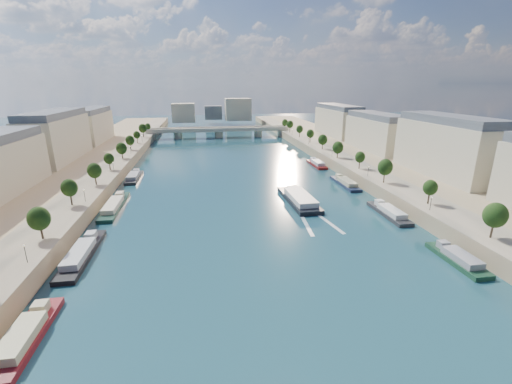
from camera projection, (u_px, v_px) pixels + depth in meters
name	position (u px, v px, depth m)	size (l,w,h in m)	color
ground	(237.00, 184.00, 148.34)	(700.00, 700.00, 0.00)	#0B2831
quay_left	(58.00, 186.00, 136.59)	(44.00, 520.00, 5.00)	#9E8460
quay_right	(391.00, 172.00, 158.59)	(44.00, 520.00, 5.00)	#9E8460
pave_left	(97.00, 178.00, 138.10)	(14.00, 520.00, 0.10)	gray
pave_right	(361.00, 168.00, 155.52)	(14.00, 520.00, 0.10)	gray
trees_left	(101.00, 164.00, 138.65)	(4.80, 268.80, 8.26)	#382B1E
trees_right	(349.00, 152.00, 162.98)	(4.80, 268.80, 8.26)	#382B1E
lamps_left	(101.00, 178.00, 128.56)	(0.36, 200.36, 4.28)	black
lamps_right	(348.00, 160.00, 158.71)	(0.36, 200.36, 4.28)	black
buildings_left	(29.00, 147.00, 141.66)	(16.00, 226.00, 23.20)	#BAB18F
buildings_right	(406.00, 137.00, 167.63)	(16.00, 226.00, 23.20)	#BAB18F
skyline	(217.00, 111.00, 350.90)	(79.00, 42.00, 22.00)	#BAB18F
bridge	(219.00, 131.00, 274.09)	(112.00, 12.00, 8.15)	#C1B79E
tour_barge	(299.00, 199.00, 125.26)	(9.42, 29.80, 4.01)	black
wake	(313.00, 219.00, 110.03)	(10.76, 26.00, 0.04)	silver
moored_barges_left	(87.00, 246.00, 89.45)	(5.00, 162.32, 3.60)	#171F34
moored_barges_right	(386.00, 211.00, 114.38)	(5.00, 164.91, 3.60)	black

